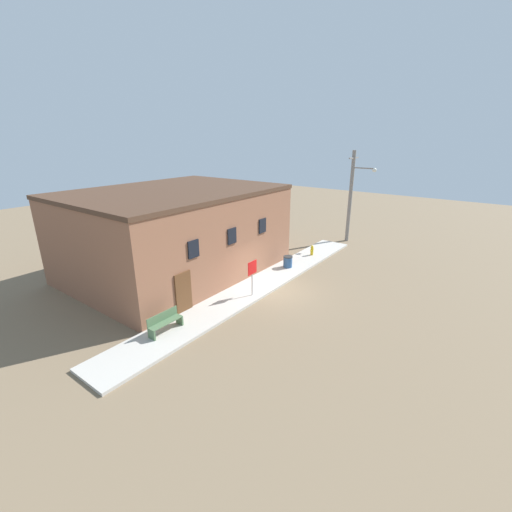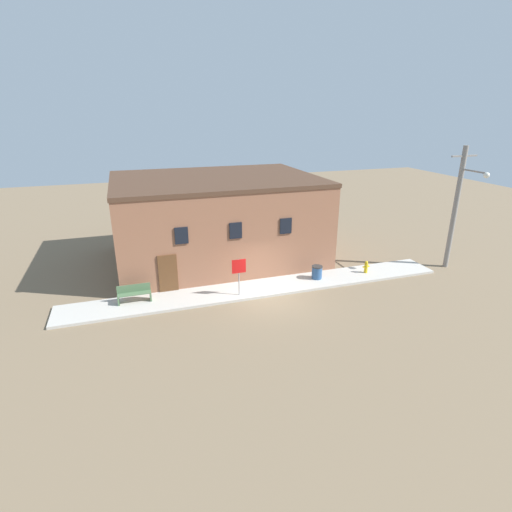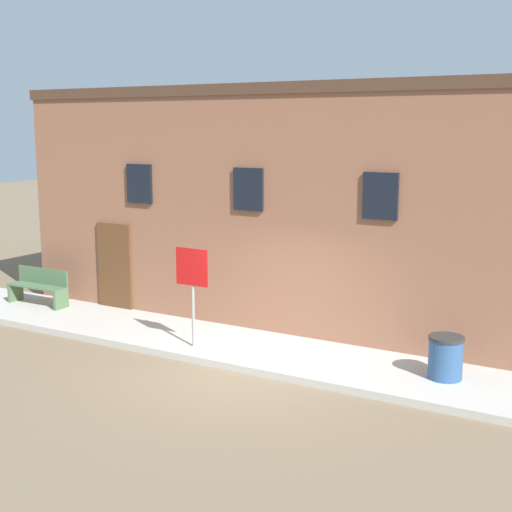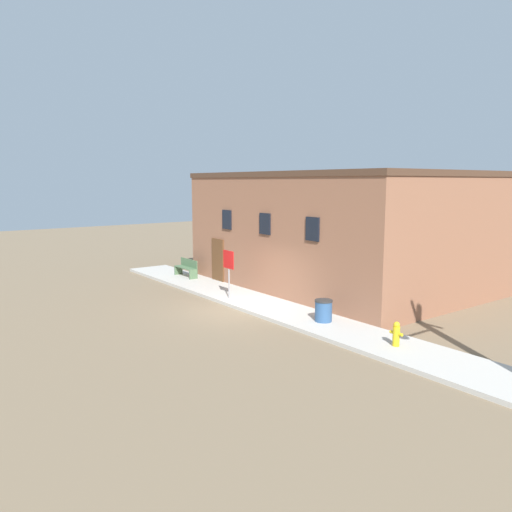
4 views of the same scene
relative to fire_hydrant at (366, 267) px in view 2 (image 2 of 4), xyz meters
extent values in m
plane|color=#7A664C|center=(-6.60, -1.10, -0.51)|extent=(80.00, 80.00, 0.00)
cube|color=#BCB7AD|center=(-6.60, 0.01, -0.44)|extent=(21.37, 2.21, 0.14)
cube|color=#8E5B42|center=(-7.76, 5.80, 2.06)|extent=(12.58, 9.38, 5.14)
cube|color=#4C3323|center=(-7.76, 5.80, 4.76)|extent=(12.68, 9.48, 0.24)
cube|color=black|center=(-10.69, 1.08, 2.68)|extent=(0.70, 0.08, 0.90)
cube|color=black|center=(-7.76, 1.08, 2.68)|extent=(0.70, 0.08, 0.90)
cube|color=black|center=(-4.83, 1.08, 2.68)|extent=(0.70, 0.08, 0.90)
cube|color=brown|center=(-11.53, 1.08, 0.59)|extent=(1.00, 0.08, 2.20)
cylinder|color=gold|center=(0.00, 0.00, -0.07)|extent=(0.21, 0.21, 0.59)
sphere|color=gold|center=(0.00, 0.00, 0.28)|extent=(0.19, 0.19, 0.19)
cylinder|color=gold|center=(-0.16, 0.00, 0.02)|extent=(0.11, 0.09, 0.09)
cylinder|color=gold|center=(0.16, 0.00, 0.02)|extent=(0.11, 0.09, 0.09)
cylinder|color=gray|center=(-8.07, -0.56, 0.63)|extent=(0.06, 0.06, 2.00)
cube|color=red|center=(-8.07, -0.58, 1.26)|extent=(0.75, 0.02, 0.75)
cube|color=#4C6B47|center=(-14.14, 0.28, -0.15)|extent=(0.08, 0.44, 0.45)
cube|color=#4C6B47|center=(-12.57, 0.28, -0.15)|extent=(0.08, 0.44, 0.45)
cube|color=#4C6B47|center=(-13.36, 0.28, 0.10)|extent=(1.65, 0.44, 0.04)
cube|color=#4C6B47|center=(-13.36, 0.48, 0.32)|extent=(1.65, 0.04, 0.40)
cylinder|color=#2D517F|center=(-3.19, 0.14, -0.02)|extent=(0.59, 0.59, 0.70)
cylinder|color=#2D2D2D|center=(-3.19, 0.14, 0.36)|extent=(0.62, 0.62, 0.06)
cylinder|color=gray|center=(5.57, -0.41, 3.21)|extent=(0.30, 0.30, 7.45)
cylinder|color=gray|center=(5.57, -1.28, 5.60)|extent=(0.10, 1.74, 0.10)
sphere|color=silver|center=(5.57, -2.15, 5.50)|extent=(0.32, 0.32, 0.32)
cube|color=gray|center=(5.57, -0.41, 6.34)|extent=(1.80, 0.10, 0.10)
camera|label=1|loc=(-21.75, -10.96, 7.91)|focal=24.00mm
camera|label=2|loc=(-13.21, -19.01, 8.88)|focal=28.00mm
camera|label=3|loc=(-0.08, -11.84, 4.00)|focal=50.00mm
camera|label=4|loc=(8.92, -11.78, 4.44)|focal=35.00mm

